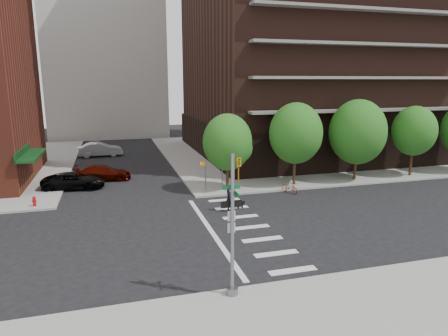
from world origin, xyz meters
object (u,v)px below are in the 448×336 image
Objects in this scene: scooter at (290,187)px; traffic_signal at (233,237)px; parked_car_black at (74,181)px; fire_hydrant at (34,201)px; parked_car_maroon at (103,173)px; dog_walker at (229,199)px; parked_car_silver at (100,149)px.

traffic_signal is at bearing -144.71° from scooter.
parked_car_black reaches higher than scooter.
fire_hydrant is 19.22m from scooter.
parked_car_black is 3.01× the size of scooter.
parked_car_maroon reaches higher than parked_car_black.
parked_car_maroon is at bearing 128.36° from scooter.
traffic_signal reaches higher than scooter.
scooter is at bearing 56.84° from traffic_signal.
dog_walker is (13.10, -4.45, 0.36)m from fire_hydrant.
traffic_signal reaches higher than fire_hydrant.
parked_car_black is 14.87m from parked_car_silver.
parked_car_silver is at bearing 78.02° from fire_hydrant.
traffic_signal reaches higher than parked_car_silver.
traffic_signal is 21.58m from parked_car_black.
parked_car_silver is (1.84, 14.75, 0.15)m from parked_car_black.
scooter is 6.86m from dog_walker.
dog_walker is at bearing -125.87° from parked_car_black.
traffic_signal is 16.87m from scooter.
parked_car_silver is at bearing 99.61° from traffic_signal.
dog_walker is at bearing -174.15° from scooter.
parked_car_silver is at bearing 26.78° from dog_walker.
dog_walker is at bearing -141.54° from parked_car_maroon.
parked_car_silver is 3.07× the size of scooter.
parked_car_maroon is (-5.43, 22.44, -1.98)m from traffic_signal.
parked_car_maroon is at bearing -39.25° from parked_car_black.
parked_car_maroon is 2.97× the size of scooter.
scooter is 0.92× the size of dog_walker.
dog_walker reaches higher than fire_hydrant.
parked_car_maroon is 14.38m from dog_walker.
fire_hydrant is at bearing 158.74° from parked_car_black.
parked_car_maroon is (4.60, 7.15, 0.17)m from fire_hydrant.
fire_hydrant is at bearing 163.70° from parked_car_silver.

